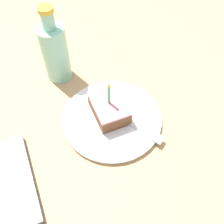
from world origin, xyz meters
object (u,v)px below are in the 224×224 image
(plate, at_px, (112,119))
(bottle, at_px, (55,52))
(cake_slice, at_px, (109,108))
(fork, at_px, (139,128))

(plate, relative_size, bottle, 1.15)
(cake_slice, bearing_deg, bottle, 111.22)
(fork, height_order, bottle, bottle)
(cake_slice, xyz_separation_m, fork, (0.05, -0.07, -0.02))
(cake_slice, height_order, bottle, bottle)
(fork, bearing_deg, plate, 129.94)
(bottle, bearing_deg, fork, -64.71)
(cake_slice, xyz_separation_m, bottle, (-0.08, 0.20, 0.05))
(bottle, bearing_deg, plate, -69.48)
(plate, bearing_deg, bottle, 110.52)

